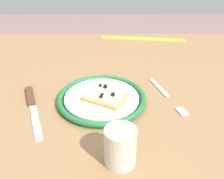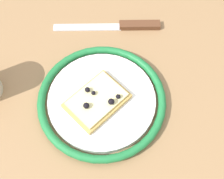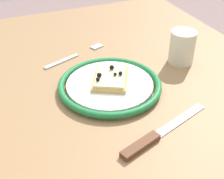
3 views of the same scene
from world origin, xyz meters
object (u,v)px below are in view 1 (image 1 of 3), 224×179
object	(u,v)px
cup	(120,147)
measuring_tape	(143,39)
plate	(102,99)
pizza_slice_near	(105,96)
knife	(32,102)
fork	(167,96)
dining_table	(122,121)

from	to	relation	value
cup	measuring_tape	size ratio (longest dim) A/B	0.27
plate	pizza_slice_near	distance (m)	0.02
knife	measuring_tape	bearing A→B (deg)	-127.85
fork	cup	size ratio (longest dim) A/B	2.19
plate	fork	world-z (taller)	plate
cup	dining_table	bearing A→B (deg)	-93.05
pizza_slice_near	cup	world-z (taller)	cup
pizza_slice_near	cup	distance (m)	0.23
fork	measuring_tape	world-z (taller)	fork
pizza_slice_near	fork	world-z (taller)	pizza_slice_near
knife	fork	distance (m)	0.38
plate	cup	world-z (taller)	cup
fork	cup	xyz separation A→B (m)	(0.14, 0.26, 0.04)
knife	fork	size ratio (longest dim) A/B	1.21
pizza_slice_near	knife	size ratio (longest dim) A/B	0.57
plate	knife	bearing A→B (deg)	1.61
fork	dining_table	bearing A→B (deg)	2.14
plate	pizza_slice_near	size ratio (longest dim) A/B	1.84
knife	measuring_tape	distance (m)	0.57
measuring_tape	plate	bearing A→B (deg)	76.73
pizza_slice_near	fork	distance (m)	0.18
dining_table	measuring_tape	size ratio (longest dim) A/B	2.94
pizza_slice_near	knife	distance (m)	0.20
dining_table	fork	size ratio (longest dim) A/B	5.05
pizza_slice_near	knife	world-z (taller)	pizza_slice_near
dining_table	knife	bearing A→B (deg)	6.32
measuring_tape	fork	bearing A→B (deg)	100.17
pizza_slice_near	fork	bearing A→B (deg)	-169.40
pizza_slice_near	dining_table	bearing A→B (deg)	-149.61
plate	knife	world-z (taller)	plate
dining_table	cup	world-z (taller)	cup
cup	fork	bearing A→B (deg)	-119.11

